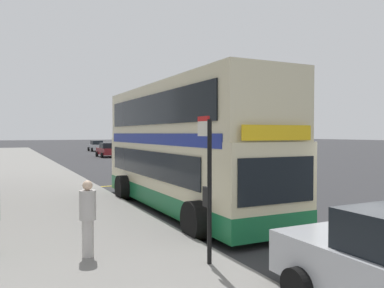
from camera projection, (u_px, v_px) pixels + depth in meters
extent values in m
plane|color=#333335|center=(95.00, 161.00, 38.25)|extent=(260.00, 260.00, 0.00)
cube|color=gray|center=(18.00, 162.00, 35.17)|extent=(6.00, 76.00, 0.14)
cube|color=beige|center=(184.00, 172.00, 13.75)|extent=(2.49, 10.40, 2.30)
cube|color=beige|center=(184.00, 112.00, 13.69)|extent=(2.46, 10.19, 1.90)
cube|color=#196B3D|center=(184.00, 195.00, 13.77)|extent=(2.51, 10.42, 0.60)
cube|color=navy|center=(184.00, 139.00, 13.72)|extent=(2.52, 9.57, 0.36)
cube|color=black|center=(146.00, 164.00, 13.54)|extent=(0.04, 8.32, 0.90)
cube|color=black|center=(150.00, 110.00, 13.13)|extent=(0.04, 9.15, 1.00)
cube|color=black|center=(277.00, 181.00, 9.06)|extent=(2.19, 0.04, 1.10)
cube|color=yellow|center=(278.00, 133.00, 9.02)|extent=(1.99, 0.04, 0.36)
cylinder|color=black|center=(198.00, 220.00, 9.82)|extent=(0.56, 1.00, 1.00)
cylinder|color=black|center=(282.00, 211.00, 11.00)|extent=(0.56, 1.00, 1.00)
cylinder|color=black|center=(124.00, 188.00, 15.75)|extent=(0.56, 1.00, 1.00)
cylinder|color=black|center=(184.00, 184.00, 16.92)|extent=(0.56, 1.00, 1.00)
cube|color=yellow|center=(144.00, 213.00, 13.16)|extent=(0.16, 14.39, 0.01)
cube|color=yellow|center=(220.00, 206.00, 14.47)|extent=(0.16, 14.39, 0.01)
cube|color=yellow|center=(340.00, 274.00, 7.42)|extent=(3.14, 0.16, 0.01)
cube|color=yellow|center=(127.00, 185.00, 20.20)|extent=(3.14, 0.16, 0.01)
cylinder|color=black|center=(209.00, 192.00, 7.58)|extent=(0.09, 0.09, 2.84)
cube|color=silver|center=(203.00, 129.00, 7.77)|extent=(0.05, 0.42, 0.30)
cube|color=red|center=(203.00, 119.00, 7.77)|extent=(0.05, 0.42, 0.10)
cube|color=black|center=(207.00, 197.00, 7.67)|extent=(0.06, 0.28, 0.40)
cylinder|color=black|center=(298.00, 287.00, 6.07)|extent=(0.22, 0.60, 0.60)
cylinder|color=black|center=(379.00, 268.00, 6.89)|extent=(0.22, 0.60, 0.60)
cube|color=maroon|center=(108.00, 151.00, 44.34)|extent=(1.76, 4.20, 0.72)
cube|color=black|center=(108.00, 146.00, 44.24)|extent=(1.52, 1.90, 0.60)
cylinder|color=black|center=(97.00, 154.00, 45.11)|extent=(0.22, 0.60, 0.60)
cylinder|color=black|center=(113.00, 154.00, 45.93)|extent=(0.22, 0.60, 0.60)
cylinder|color=black|center=(102.00, 155.00, 42.77)|extent=(0.22, 0.60, 0.60)
cylinder|color=black|center=(119.00, 155.00, 43.59)|extent=(0.22, 0.60, 0.60)
cube|color=#B2B5BA|center=(96.00, 147.00, 58.91)|extent=(1.76, 4.20, 0.72)
cube|color=black|center=(97.00, 143.00, 58.80)|extent=(1.52, 1.90, 0.60)
cylinder|color=black|center=(89.00, 149.00, 59.68)|extent=(0.22, 0.60, 0.60)
cylinder|color=black|center=(101.00, 149.00, 60.50)|extent=(0.22, 0.60, 0.60)
cylinder|color=black|center=(92.00, 150.00, 57.34)|extent=(0.22, 0.60, 0.60)
cylinder|color=black|center=(105.00, 149.00, 58.16)|extent=(0.22, 0.60, 0.60)
cylinder|color=#B7B2AD|center=(88.00, 238.00, 8.04)|extent=(0.24, 0.24, 0.77)
cylinder|color=#B7B2AD|center=(88.00, 205.00, 8.02)|extent=(0.34, 0.34, 0.61)
sphere|color=beige|center=(87.00, 185.00, 8.01)|extent=(0.21, 0.21, 0.21)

